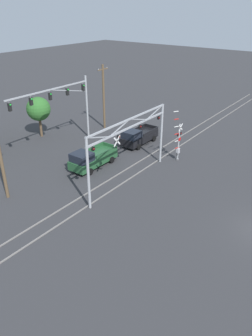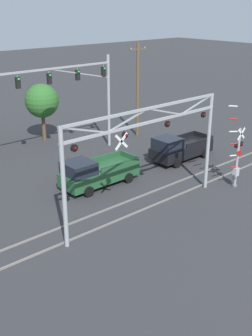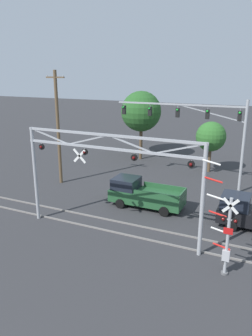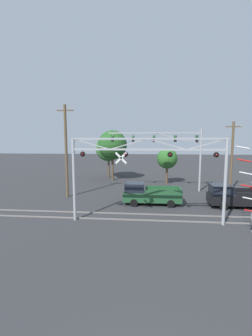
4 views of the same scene
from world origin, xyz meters
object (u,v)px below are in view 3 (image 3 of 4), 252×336
Objects in this scene: traffic_signal_span at (206,125)px; pickup_truck_lead at (143,194)px; utility_pole_left at (58,127)px; background_tree_far_right_verge at (142,114)px; crossing_signal_mast at (226,236)px; background_tree_beyond_span at (141,111)px; crossing_gantry at (109,166)px; background_tree_far_left_verge at (211,137)px.

pickup_truck_lead is (-3.08, -6.13, -4.44)m from traffic_signal_span.
background_tree_far_right_verge is (2.22, 13.61, -0.26)m from utility_pole_left.
crossing_signal_mast is 0.75× the size of background_tree_beyond_span.
utility_pole_left reaches higher than crossing_signal_mast.
utility_pole_left reaches higher than background_tree_beyond_span.
utility_pole_left is at bearing 167.54° from pickup_truck_lead.
traffic_signal_span is 10.80m from background_tree_beyond_span.
background_tree_far_left_verge is at bearing 79.87° from crossing_gantry.
background_tree_far_right_verge reaches higher than pickup_truck_lead.
background_tree_far_left_verge is at bearing 103.52° from crossing_signal_mast.
crossing_signal_mast is at bearing -10.17° from crossing_gantry.
utility_pole_left is 1.95× the size of background_tree_far_left_verge.
pickup_truck_lead is 1.08× the size of background_tree_far_left_verge.
crossing_gantry reaches higher than background_tree_far_left_verge.
background_tree_far_left_verge is (-4.14, 17.22, 1.49)m from crossing_signal_mast.
crossing_signal_mast is 0.83× the size of background_tree_far_right_verge.
crossing_signal_mast is 13.32m from traffic_signal_span.
utility_pole_left is at bearing -107.04° from background_tree_beyond_span.
traffic_signal_span is at bearing 73.64° from crossing_gantry.
background_tree_far_right_verge is at bearing 111.17° from background_tree_beyond_span.
background_tree_far_right_verge is (-9.62, 9.42, -0.61)m from traffic_signal_span.
background_tree_far_left_verge is (-0.40, 4.88, -1.85)m from traffic_signal_span.
background_tree_beyond_span is at bearing -68.83° from background_tree_far_right_verge.
traffic_signal_span is at bearing 106.85° from crossing_signal_mast.
utility_pole_left is at bearing -141.62° from background_tree_far_left_verge.
background_tree_far_left_verge is at bearing 38.38° from utility_pole_left.
traffic_signal_span reaches higher than background_tree_far_right_verge.
pickup_truck_lead is at bearing -116.69° from traffic_signal_span.
utility_pole_left is (-8.77, 1.94, 4.09)m from pickup_truck_lead.
crossing_gantry is 16.24m from background_tree_far_left_verge.
utility_pole_left is 1.42× the size of background_tree_far_right_verge.
crossing_gantry is at bearing -72.75° from background_tree_far_right_verge.
pickup_truck_lead is (-6.82, 6.22, -1.10)m from crossing_signal_mast.
crossing_gantry is at bearing -100.13° from background_tree_far_left_verge.
background_tree_beyond_span is at bearing 72.96° from utility_pole_left.
traffic_signal_span is 1.14× the size of utility_pole_left.
background_tree_beyond_span is 1.52× the size of background_tree_far_left_verge.
background_tree_beyond_span is at bearing 113.19° from pickup_truck_lead.
traffic_signal_span is 1.62× the size of background_tree_far_right_verge.
pickup_truck_lead is at bearing -103.67° from background_tree_far_left_verge.
background_tree_far_left_verge is at bearing -12.05° from background_tree_beyond_span.
crossing_signal_mast reaches higher than pickup_truck_lead.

